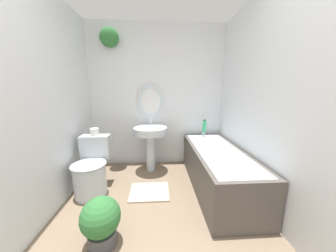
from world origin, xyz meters
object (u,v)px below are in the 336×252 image
object	(u,v)px
bathtub	(217,168)
shampoo_bottle	(204,126)
toilet	(92,170)
pedestal_sink	(150,137)
toilet_paper_roll	(95,132)
potted_plant	(101,220)

from	to	relation	value
bathtub	shampoo_bottle	bearing A→B (deg)	90.37
toilet	pedestal_sink	size ratio (longest dim) A/B	0.85
toilet	toilet_paper_roll	bearing A→B (deg)	90.00
pedestal_sink	toilet_paper_roll	xyz separation A→B (m)	(-0.74, -0.36, 0.19)
toilet	pedestal_sink	bearing A→B (deg)	37.43
pedestal_sink	potted_plant	bearing A→B (deg)	-105.04
potted_plant	toilet_paper_roll	distance (m)	1.21
pedestal_sink	shampoo_bottle	distance (m)	0.93
potted_plant	toilet_paper_roll	world-z (taller)	toilet_paper_roll
toilet_paper_roll	pedestal_sink	bearing A→B (deg)	25.59
pedestal_sink	toilet_paper_roll	distance (m)	0.85
bathtub	toilet_paper_roll	bearing A→B (deg)	172.82
bathtub	potted_plant	xyz separation A→B (m)	(-1.29, -0.82, -0.04)
toilet	shampoo_bottle	xyz separation A→B (m)	(1.66, 0.68, 0.42)
toilet_paper_roll	bathtub	bearing A→B (deg)	-7.18
shampoo_bottle	potted_plant	size ratio (longest dim) A/B	0.50
pedestal_sink	potted_plant	distance (m)	1.47
toilet	bathtub	xyz separation A→B (m)	(1.66, 0.00, -0.02)
pedestal_sink	bathtub	world-z (taller)	pedestal_sink
toilet	shampoo_bottle	world-z (taller)	shampoo_bottle
bathtub	potted_plant	distance (m)	1.53
shampoo_bottle	toilet_paper_roll	xyz separation A→B (m)	(-1.66, -0.47, 0.04)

